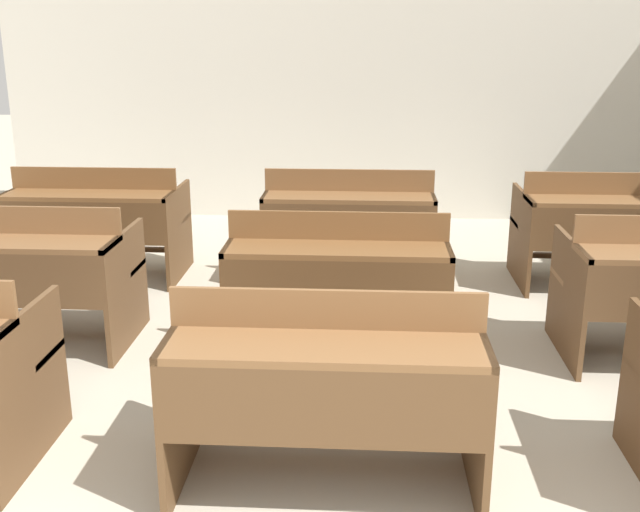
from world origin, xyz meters
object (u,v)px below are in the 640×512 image
(bench_front_center, at_px, (327,381))
(bench_second_left, at_px, (22,271))
(bench_second_center, at_px, (338,278))
(bench_third_right, at_px, (607,225))
(bench_third_center, at_px, (349,221))
(bench_third_left, at_px, (97,219))

(bench_front_center, bearing_deg, bench_second_left, 144.31)
(bench_second_left, relative_size, bench_second_center, 1.00)
(bench_second_left, distance_m, bench_second_center, 1.81)
(bench_second_left, relative_size, bench_third_right, 1.00)
(bench_second_left, bearing_deg, bench_third_center, 34.88)
(bench_third_center, height_order, bench_third_right, same)
(bench_second_left, xyz_separation_m, bench_third_right, (3.66, 1.27, 0.00))
(bench_second_center, relative_size, bench_third_right, 1.00)
(bench_third_center, distance_m, bench_third_right, 1.82)
(bench_second_center, distance_m, bench_third_right, 2.25)
(bench_second_left, bearing_deg, bench_front_center, -35.69)
(bench_front_center, bearing_deg, bench_second_center, 90.20)
(bench_second_left, height_order, bench_second_center, same)
(bench_third_center, bearing_deg, bench_front_center, -90.55)
(bench_third_left, height_order, bench_third_right, same)
(bench_third_right, bearing_deg, bench_third_left, -179.68)
(bench_third_right, bearing_deg, bench_third_center, 179.59)
(bench_third_left, bearing_deg, bench_second_left, -90.04)
(bench_third_left, bearing_deg, bench_third_center, 1.05)
(bench_front_center, height_order, bench_third_right, same)
(bench_second_center, distance_m, bench_third_left, 2.21)
(bench_second_center, height_order, bench_third_center, same)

